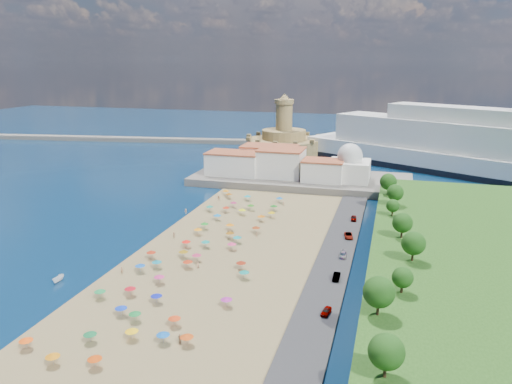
% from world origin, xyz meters
% --- Properties ---
extents(ground, '(700.00, 700.00, 0.00)m').
position_xyz_m(ground, '(0.00, 0.00, 0.00)').
color(ground, '#071938').
rests_on(ground, ground).
extents(terrace, '(90.00, 36.00, 3.00)m').
position_xyz_m(terrace, '(10.00, 73.00, 1.50)').
color(terrace, '#59544C').
rests_on(terrace, ground).
extents(jetty, '(18.00, 70.00, 2.40)m').
position_xyz_m(jetty, '(-12.00, 108.00, 1.20)').
color(jetty, '#59544C').
rests_on(jetty, ground).
extents(breakwater, '(199.03, 34.77, 2.60)m').
position_xyz_m(breakwater, '(-110.00, 153.00, 1.30)').
color(breakwater, '#59544C').
rests_on(breakwater, ground).
extents(waterfront_buildings, '(57.00, 29.00, 11.00)m').
position_xyz_m(waterfront_buildings, '(-3.05, 73.64, 7.88)').
color(waterfront_buildings, silver).
rests_on(waterfront_buildings, terrace).
extents(domed_building, '(16.00, 16.00, 15.00)m').
position_xyz_m(domed_building, '(30.00, 71.00, 8.97)').
color(domed_building, silver).
rests_on(domed_building, terrace).
extents(fortress, '(40.00, 40.00, 32.40)m').
position_xyz_m(fortress, '(-12.00, 138.00, 6.68)').
color(fortress, '#A58B52').
rests_on(fortress, ground).
extents(cruise_ship, '(158.86, 101.27, 36.56)m').
position_xyz_m(cruise_ship, '(80.26, 108.64, 10.83)').
color(cruise_ship, black).
rests_on(cruise_ship, ground).
extents(beach_parasols, '(31.76, 113.56, 2.20)m').
position_xyz_m(beach_parasols, '(-0.56, -11.91, 2.15)').
color(beach_parasols, gray).
rests_on(beach_parasols, beach).
extents(beachgoers, '(31.73, 92.22, 1.84)m').
position_xyz_m(beachgoers, '(-4.37, 2.09, 1.11)').
color(beachgoers, tan).
rests_on(beachgoers, beach).
extents(parked_cars, '(3.10, 66.86, 1.41)m').
position_xyz_m(parked_cars, '(36.00, -1.70, 1.37)').
color(parked_cars, gray).
rests_on(parked_cars, promenade).
extents(hillside_trees, '(12.41, 109.33, 7.31)m').
position_xyz_m(hillside_trees, '(48.36, -9.55, 10.08)').
color(hillside_trees, '#382314').
rests_on(hillside_trees, hillside).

